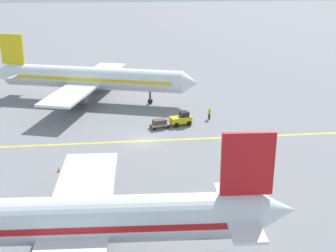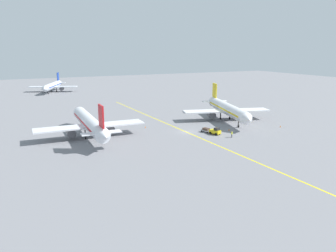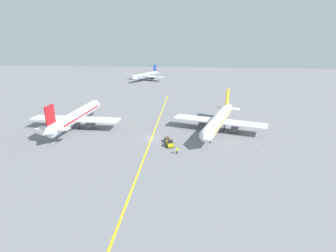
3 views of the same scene
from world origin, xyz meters
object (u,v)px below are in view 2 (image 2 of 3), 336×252
(airplane_adjacent_stand, at_px, (227,109))
(traffic_cone_mid_apron, at_px, (229,130))
(baggage_tug_white, at_px, (215,131))
(airplane_distant_taxiing, at_px, (53,86))
(airplane_at_gate, at_px, (90,123))
(traffic_cone_near_nose, at_px, (280,126))
(baggage_cart_trailing, at_px, (206,130))
(traffic_cone_by_wingtip, at_px, (145,127))
(ground_crew_worker, at_px, (232,134))

(airplane_adjacent_stand, relative_size, traffic_cone_mid_apron, 63.43)
(baggage_tug_white, bearing_deg, airplane_distant_taxiing, 103.48)
(airplane_at_gate, xyz_separation_m, baggage_tug_white, (30.92, -12.33, -2.81))
(airplane_adjacent_stand, relative_size, airplane_distant_taxiing, 1.14)
(traffic_cone_near_nose, bearing_deg, airplane_distant_taxiing, 113.17)
(baggage_cart_trailing, distance_m, traffic_cone_by_wingtip, 17.98)
(baggage_tug_white, distance_m, traffic_cone_by_wingtip, 20.91)
(airplane_distant_taxiing, xyz_separation_m, traffic_cone_mid_apron, (33.29, -112.23, -3.06))
(ground_crew_worker, bearing_deg, traffic_cone_mid_apron, 59.09)
(airplane_at_gate, relative_size, baggage_cart_trailing, 12.24)
(airplane_at_gate, relative_size, traffic_cone_near_nose, 64.51)
(airplane_distant_taxiing, bearing_deg, baggage_tug_white, -76.52)
(baggage_cart_trailing, bearing_deg, traffic_cone_mid_apron, -10.44)
(airplane_adjacent_stand, height_order, traffic_cone_mid_apron, airplane_adjacent_stand)
(airplane_distant_taxiing, bearing_deg, airplane_at_gate, -92.00)
(airplane_adjacent_stand, bearing_deg, traffic_cone_near_nose, -60.26)
(airplane_adjacent_stand, xyz_separation_m, ground_crew_worker, (-11.40, -17.89, -2.80))
(airplane_adjacent_stand, xyz_separation_m, airplane_distant_taxiing, (-40.93, 100.62, -0.37))
(baggage_cart_trailing, bearing_deg, airplane_adjacent_stand, 35.39)
(airplane_at_gate, bearing_deg, traffic_cone_mid_apron, -15.83)
(traffic_cone_mid_apron, bearing_deg, baggage_tug_white, -162.44)
(ground_crew_worker, height_order, traffic_cone_by_wingtip, ground_crew_worker)
(traffic_cone_mid_apron, bearing_deg, airplane_distant_taxiing, 106.52)
(airplane_at_gate, distance_m, ground_crew_worker, 37.18)
(baggage_tug_white, bearing_deg, traffic_cone_mid_apron, 17.56)
(airplane_adjacent_stand, bearing_deg, traffic_cone_mid_apron, -123.35)
(baggage_cart_trailing, height_order, ground_crew_worker, ground_crew_worker)
(traffic_cone_mid_apron, height_order, traffic_cone_by_wingtip, same)
(ground_crew_worker, bearing_deg, baggage_cart_trailing, 112.59)
(airplane_at_gate, relative_size, traffic_cone_by_wingtip, 64.51)
(traffic_cone_near_nose, relative_size, traffic_cone_mid_apron, 1.00)
(traffic_cone_near_nose, distance_m, traffic_cone_mid_apron, 16.48)
(traffic_cone_mid_apron, bearing_deg, ground_crew_worker, -120.91)
(baggage_cart_trailing, distance_m, traffic_cone_near_nose, 23.51)
(airplane_at_gate, distance_m, traffic_cone_near_nose, 54.86)
(traffic_cone_by_wingtip, bearing_deg, traffic_cone_near_nose, -24.95)
(traffic_cone_near_nose, xyz_separation_m, traffic_cone_mid_apron, (-16.15, 3.29, 0.00))
(traffic_cone_near_nose, bearing_deg, airplane_adjacent_stand, 119.74)
(baggage_tug_white, relative_size, baggage_cart_trailing, 1.14)
(airplane_distant_taxiing, relative_size, baggage_tug_white, 9.26)
(baggage_tug_white, xyz_separation_m, traffic_cone_mid_apron, (5.93, 1.88, -0.63))
(airplane_distant_taxiing, distance_m, baggage_tug_white, 117.36)
(airplane_at_gate, height_order, baggage_cart_trailing, airplane_at_gate)
(ground_crew_worker, relative_size, traffic_cone_by_wingtip, 3.05)
(airplane_adjacent_stand, distance_m, traffic_cone_mid_apron, 14.31)
(airplane_at_gate, distance_m, airplane_distant_taxiing, 101.84)
(airplane_distant_taxiing, xyz_separation_m, traffic_cone_by_wingtip, (13.25, -98.68, -3.06))
(airplane_adjacent_stand, distance_m, traffic_cone_by_wingtip, 27.96)
(airplane_distant_taxiing, distance_m, traffic_cone_mid_apron, 117.10)
(airplane_at_gate, relative_size, traffic_cone_mid_apron, 64.51)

